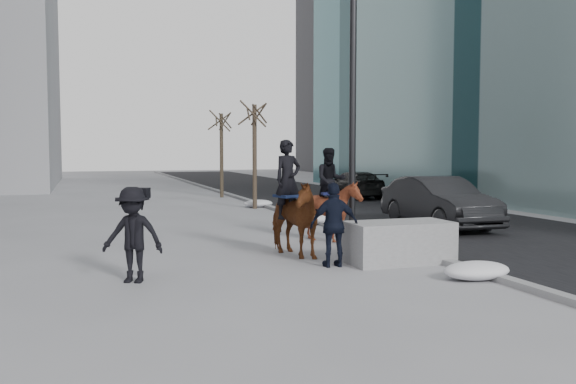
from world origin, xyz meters
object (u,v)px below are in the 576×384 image
object	(u,v)px
car_near	(439,202)
mounted_right	(332,204)
planter	(399,242)
mounted_left	(290,213)

from	to	relation	value
car_near	mounted_right	world-z (taller)	mounted_right
car_near	mounted_right	size ratio (longest dim) A/B	1.94
planter	mounted_left	distance (m)	2.55
planter	car_near	size ratio (longest dim) A/B	0.46
car_near	mounted_left	bearing A→B (deg)	-149.46
car_near	mounted_right	bearing A→B (deg)	-156.86
mounted_left	mounted_right	distance (m)	2.41
car_near	planter	bearing A→B (deg)	-128.62
mounted_left	mounted_right	bearing A→B (deg)	43.89
car_near	mounted_right	xyz separation A→B (m)	(-4.35, -1.76, 0.20)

